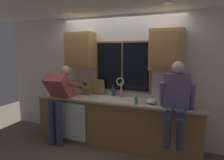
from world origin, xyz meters
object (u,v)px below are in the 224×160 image
Objects in this scene: cutting_board at (98,87)px; person_sitting_on_counter at (177,98)px; person_standing at (59,96)px; knife_block at (86,90)px; soap_dispenser at (136,100)px; bottle_green_glass at (122,93)px; mixing_bowl at (151,101)px; bottle_tall_clear at (113,91)px.

person_sitting_on_counter is at bearing -16.87° from cutting_board.
knife_block is (0.37, 0.42, 0.07)m from person_standing.
cutting_board is at bearing 163.13° from person_sitting_on_counter.
person_sitting_on_counter is at bearing 0.88° from person_standing.
bottle_green_glass is at bearing 135.00° from soap_dispenser.
person_standing is at bearing -179.12° from person_sitting_on_counter.
cutting_board reaches higher than mixing_bowl.
person_sitting_on_counter reaches higher than knife_block.
cutting_board is 1.22m from mixing_bowl.
cutting_board is at bearing 40.43° from person_standing.
bottle_tall_clear reaches higher than soap_dispenser.
person_standing is 7.88× the size of soap_dispenser.
person_standing reaches higher than cutting_board.
bottle_tall_clear is (-0.19, 0.04, 0.01)m from bottle_green_glass.
cutting_board reaches higher than bottle_green_glass.
cutting_board reaches higher than bottle_tall_clear.
mixing_bowl is at bearing -14.08° from cutting_board.
knife_block is 1.59× the size of bottle_green_glass.
cutting_board is (0.61, 0.52, 0.13)m from person_standing.
person_standing is 7.64× the size of mixing_bowl.
person_sitting_on_counter reaches higher than mixing_bowl.
mixing_bowl is 0.70m from bottle_green_glass.
person_sitting_on_counter is 0.49m from mixing_bowl.
mixing_bowl is (-0.43, 0.19, -0.14)m from person_sitting_on_counter.
person_sitting_on_counter is at bearing -11.94° from knife_block.
bottle_green_glass reaches higher than soap_dispenser.
person_standing is 6.55× the size of bottle_tall_clear.
person_standing reaches higher than knife_block.
soap_dispenser is 0.83× the size of bottle_tall_clear.
person_standing is 4.55× the size of cutting_board.
bottle_green_glass is 0.20m from bottle_tall_clear.
bottle_tall_clear is at bearing 158.48° from person_sitting_on_counter.
cutting_board is at bearing 165.92° from mixing_bowl.
cutting_board reaches higher than knife_block.
bottle_green_glass is (-1.07, 0.46, -0.10)m from person_sitting_on_counter.
mixing_bowl is at bearing -22.32° from bottle_green_glass.
cutting_board is 1.44× the size of bottle_tall_clear.
bottle_tall_clear is at bearing 143.20° from soap_dispenser.
person_sitting_on_counter reaches higher than bottle_tall_clear.
mixing_bowl is at bearing -20.17° from bottle_tall_clear.
mixing_bowl is at bearing 7.19° from person_standing.
person_sitting_on_counter is 6.24× the size of mixing_bowl.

